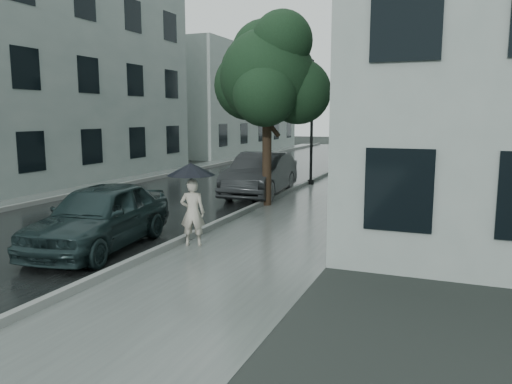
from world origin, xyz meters
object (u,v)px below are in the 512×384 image
at_px(pedestrian, 193,213).
at_px(lamp_post, 308,113).
at_px(car_near, 100,216).
at_px(street_tree, 268,75).
at_px(car_far, 261,174).

distance_m(pedestrian, lamp_post, 11.09).
distance_m(lamp_post, car_near, 12.10).
bearing_deg(lamp_post, pedestrian, -92.93).
relative_size(street_tree, car_near, 1.43).
bearing_deg(pedestrian, lamp_post, -107.95).
relative_size(lamp_post, car_near, 1.25).
height_order(street_tree, lamp_post, street_tree).
distance_m(lamp_post, car_far, 4.31).
xyz_separation_m(pedestrian, lamp_post, (-0.40, 10.85, 2.26)).
relative_size(pedestrian, street_tree, 0.25).
relative_size(street_tree, lamp_post, 1.15).
bearing_deg(car_far, lamp_post, 74.04).
xyz_separation_m(lamp_post, car_near, (-1.40, -11.79, -2.30)).
bearing_deg(street_tree, lamp_post, 91.61).
distance_m(street_tree, car_near, 7.54).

